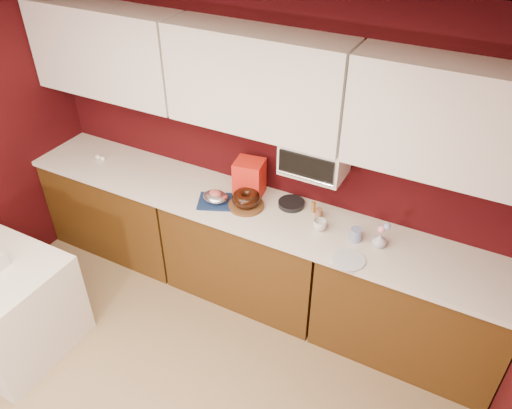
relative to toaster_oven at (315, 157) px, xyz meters
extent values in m
cube|color=#360709|center=(-0.45, 0.15, -0.12)|extent=(4.00, 0.02, 2.50)
cube|color=#4C2F0F|center=(-1.78, -0.17, -0.95)|extent=(1.31, 0.58, 0.86)
cube|color=#4C2F0F|center=(-0.45, -0.17, -0.95)|extent=(1.31, 0.58, 0.86)
cube|color=#4C2F0F|center=(0.88, -0.17, -0.95)|extent=(1.31, 0.58, 0.86)
cube|color=silver|center=(-0.45, -0.17, -0.49)|extent=(4.00, 0.62, 0.04)
cube|color=white|center=(-1.78, -0.02, 0.48)|extent=(1.31, 0.33, 0.70)
cube|color=white|center=(-0.45, -0.02, 0.48)|extent=(1.31, 0.33, 0.70)
cube|color=white|center=(0.88, -0.02, 0.48)|extent=(1.31, 0.33, 0.70)
cube|color=white|center=(0.00, 0.00, 0.00)|extent=(0.45, 0.30, 0.25)
cube|color=black|center=(0.00, -0.16, 0.00)|extent=(0.40, 0.02, 0.18)
cylinder|color=silver|center=(0.00, -0.18, -0.07)|extent=(0.42, 0.02, 0.02)
cylinder|color=brown|center=(-0.46, -0.18, -0.46)|extent=(0.35, 0.35, 0.03)
torus|color=black|center=(-0.46, -0.18, -0.39)|extent=(0.29, 0.29, 0.09)
cube|color=#14254C|center=(-0.70, -0.24, -0.46)|extent=(0.33, 0.31, 0.02)
ellipsoid|color=white|center=(-0.70, -0.24, -0.42)|extent=(0.24, 0.22, 0.07)
ellipsoid|color=#BA5955|center=(-0.70, -0.24, -0.40)|extent=(0.12, 0.10, 0.07)
cube|color=#B80C19|center=(-0.52, -0.01, -0.33)|extent=(0.25, 0.23, 0.30)
cylinder|color=black|center=(-0.16, 0.00, -0.46)|extent=(0.23, 0.23, 0.04)
imported|color=silver|center=(0.14, -0.18, -0.43)|extent=(0.12, 0.12, 0.10)
cylinder|color=navy|center=(0.41, -0.17, -0.43)|extent=(0.10, 0.10, 0.10)
imported|color=#ABB0C2|center=(0.57, -0.16, -0.41)|extent=(0.09, 0.09, 0.12)
sphere|color=pink|center=(0.57, -0.16, -0.33)|extent=(0.05, 0.05, 0.05)
sphere|color=#8CA7E0|center=(0.60, -0.14, -0.30)|extent=(0.05, 0.05, 0.05)
cylinder|color=silver|center=(0.44, -0.40, -0.47)|extent=(0.29, 0.29, 0.01)
cylinder|color=#9C5B1C|center=(0.02, 0.00, -0.43)|extent=(0.03, 0.03, 0.09)
cylinder|color=brown|center=(0.08, -0.05, -0.44)|extent=(0.06, 0.06, 0.08)
ellipsoid|color=white|center=(-1.91, -0.16, -0.46)|extent=(0.06, 0.05, 0.04)
ellipsoid|color=silver|center=(-1.96, -0.16, -0.45)|extent=(0.07, 0.06, 0.05)
camera|label=1|loc=(1.05, -2.88, 1.78)|focal=35.00mm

